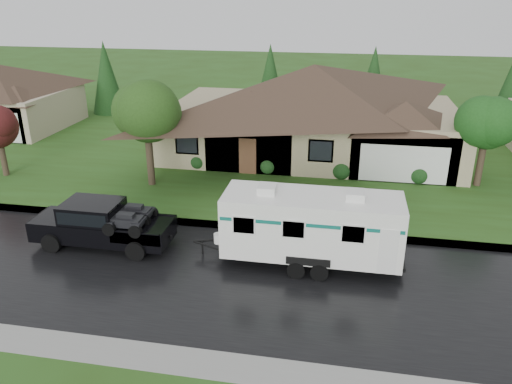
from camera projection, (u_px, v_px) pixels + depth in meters
ground at (234, 252)px, 20.57m from camera, size 140.00×140.00×0.00m
road at (223, 278)px, 18.75m from camera, size 140.00×8.00×0.01m
curb at (245, 227)px, 22.59m from camera, size 140.00×0.50×0.15m
lawn at (283, 146)px, 34.20m from camera, size 140.00×26.00×0.15m
house_main at (317, 100)px, 31.42m from camera, size 19.44×10.80×6.90m
tree_left_green at (146, 116)px, 25.93m from camera, size 3.30×3.30×5.46m
tree_right_green at (487, 124)px, 25.92m from camera, size 2.99×2.99×4.95m
shrub_row at (304, 167)px, 28.46m from camera, size 13.60×1.00×1.00m
pickup_truck at (100, 222)px, 20.81m from camera, size 5.80×2.20×1.93m
travel_trailer at (312, 225)px, 19.08m from camera, size 7.15×2.51×3.21m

